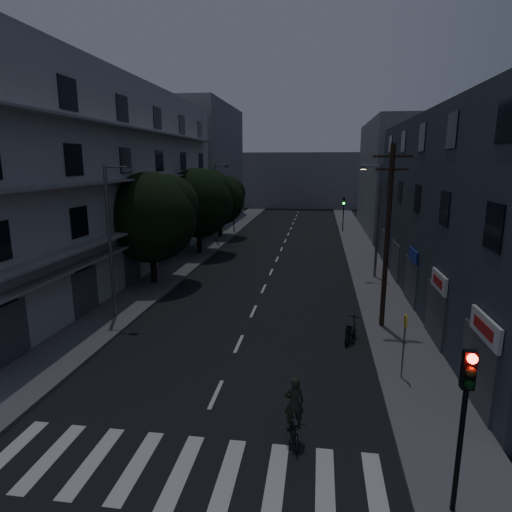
% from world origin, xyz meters
% --- Properties ---
extents(ground, '(160.00, 160.00, 0.00)m').
position_xyz_m(ground, '(0.00, 25.00, 0.00)').
color(ground, black).
rests_on(ground, ground).
extents(sidewalk_left, '(3.00, 90.00, 0.15)m').
position_xyz_m(sidewalk_left, '(-7.50, 25.00, 0.07)').
color(sidewalk_left, '#565659').
rests_on(sidewalk_left, ground).
extents(sidewalk_right, '(3.00, 90.00, 0.15)m').
position_xyz_m(sidewalk_right, '(7.50, 25.00, 0.07)').
color(sidewalk_right, '#565659').
rests_on(sidewalk_right, ground).
extents(crosswalk, '(10.90, 3.00, 0.01)m').
position_xyz_m(crosswalk, '(-0.00, -2.00, 0.00)').
color(crosswalk, beige).
rests_on(crosswalk, ground).
extents(lane_markings, '(0.15, 60.50, 0.01)m').
position_xyz_m(lane_markings, '(0.00, 31.25, 0.01)').
color(lane_markings, beige).
rests_on(lane_markings, ground).
extents(building_left, '(7.00, 36.00, 14.00)m').
position_xyz_m(building_left, '(-11.98, 18.00, 6.99)').
color(building_left, '#ADADA8').
rests_on(building_left, ground).
extents(building_right, '(6.19, 28.00, 11.00)m').
position_xyz_m(building_right, '(11.99, 14.00, 5.50)').
color(building_right, '#2D333D').
rests_on(building_right, ground).
extents(building_far_left, '(6.00, 20.00, 16.00)m').
position_xyz_m(building_far_left, '(-12.00, 48.00, 8.00)').
color(building_far_left, slate).
rests_on(building_far_left, ground).
extents(building_far_right, '(6.00, 20.00, 13.00)m').
position_xyz_m(building_far_right, '(12.00, 42.00, 6.50)').
color(building_far_right, slate).
rests_on(building_far_right, ground).
extents(building_far_end, '(24.00, 8.00, 10.00)m').
position_xyz_m(building_far_end, '(0.00, 70.00, 5.00)').
color(building_far_end, slate).
rests_on(building_far_end, ground).
extents(tree_near, '(6.11, 6.11, 7.54)m').
position_xyz_m(tree_near, '(-7.63, 15.61, 4.86)').
color(tree_near, black).
rests_on(tree_near, sidewalk_left).
extents(tree_mid, '(6.24, 6.24, 7.67)m').
position_xyz_m(tree_mid, '(-7.20, 25.61, 4.94)').
color(tree_mid, black).
rests_on(tree_mid, sidewalk_left).
extents(tree_far, '(5.51, 5.51, 6.81)m').
position_xyz_m(tree_far, '(-7.36, 34.66, 4.42)').
color(tree_far, black).
rests_on(tree_far, sidewalk_left).
extents(traffic_signal_near, '(0.28, 0.37, 4.10)m').
position_xyz_m(traffic_signal_near, '(6.90, -2.54, 3.10)').
color(traffic_signal_near, black).
rests_on(traffic_signal_near, sidewalk_right).
extents(traffic_signal_far_right, '(0.28, 0.37, 4.10)m').
position_xyz_m(traffic_signal_far_right, '(6.40, 40.21, 3.10)').
color(traffic_signal_far_right, black).
rests_on(traffic_signal_far_right, sidewalk_right).
extents(traffic_signal_far_left, '(0.28, 0.37, 4.10)m').
position_xyz_m(traffic_signal_far_left, '(-6.64, 38.56, 3.10)').
color(traffic_signal_far_left, black).
rests_on(traffic_signal_far_left, sidewalk_left).
extents(street_lamp_left_near, '(1.51, 0.25, 8.00)m').
position_xyz_m(street_lamp_left_near, '(-7.08, 8.73, 4.60)').
color(street_lamp_left_near, slate).
rests_on(street_lamp_left_near, sidewalk_left).
extents(street_lamp_right, '(1.51, 0.25, 8.00)m').
position_xyz_m(street_lamp_right, '(7.55, 19.27, 4.60)').
color(street_lamp_right, '#595B61').
rests_on(street_lamp_right, sidewalk_right).
extents(street_lamp_left_far, '(1.51, 0.25, 8.00)m').
position_xyz_m(street_lamp_left_far, '(-6.89, 31.20, 4.60)').
color(street_lamp_left_far, '#53545A').
rests_on(street_lamp_left_far, sidewalk_left).
extents(utility_pole, '(1.80, 0.24, 9.00)m').
position_xyz_m(utility_pole, '(6.85, 9.50, 4.87)').
color(utility_pole, black).
rests_on(utility_pole, sidewalk_right).
extents(bus_stop_sign, '(0.06, 0.35, 2.52)m').
position_xyz_m(bus_stop_sign, '(6.87, 4.02, 1.89)').
color(bus_stop_sign, '#595B60').
rests_on(bus_stop_sign, sidewalk_right).
extents(motorcycle, '(0.78, 1.75, 1.16)m').
position_xyz_m(motorcycle, '(5.17, 7.61, 0.46)').
color(motorcycle, black).
rests_on(motorcycle, ground).
extents(cyclist, '(0.92, 1.74, 2.10)m').
position_xyz_m(cyclist, '(2.96, -0.24, 0.71)').
color(cyclist, black).
rests_on(cyclist, ground).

